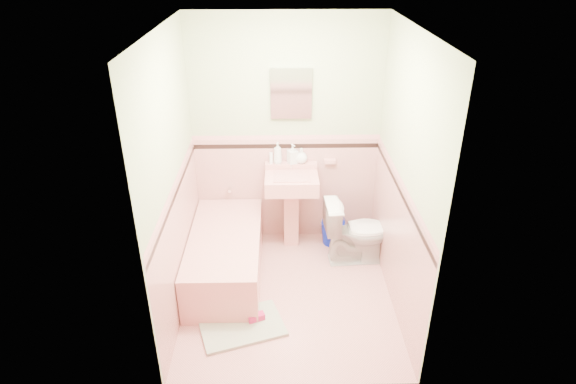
{
  "coord_description": "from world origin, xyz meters",
  "views": [
    {
      "loc": [
        -0.08,
        -3.77,
        3.1
      ],
      "look_at": [
        0.0,
        0.25,
        1.0
      ],
      "focal_mm": 30.43,
      "sensor_mm": 36.0,
      "label": 1
    }
  ],
  "objects_px": {
    "bathtub": "(226,257)",
    "bucket": "(333,232)",
    "soap_bottle_mid": "(293,154)",
    "medicine_cabinet": "(291,93)",
    "sink": "(291,211)",
    "soap_bottle_left": "(278,153)",
    "shoe": "(256,317)",
    "toilet": "(357,231)",
    "soap_bottle_right": "(301,156)"
  },
  "relations": [
    {
      "from": "soap_bottle_mid",
      "to": "bucket",
      "type": "bearing_deg",
      "value": -16.45
    },
    {
      "from": "toilet",
      "to": "shoe",
      "type": "bearing_deg",
      "value": 129.23
    },
    {
      "from": "soap_bottle_mid",
      "to": "soap_bottle_right",
      "type": "distance_m",
      "value": 0.1
    },
    {
      "from": "toilet",
      "to": "soap_bottle_left",
      "type": "bearing_deg",
      "value": 57.25
    },
    {
      "from": "soap_bottle_mid",
      "to": "toilet",
      "type": "xyz_separation_m",
      "value": [
        0.67,
        -0.46,
        -0.69
      ]
    },
    {
      "from": "bathtub",
      "to": "soap_bottle_left",
      "type": "bearing_deg",
      "value": 52.94
    },
    {
      "from": "soap_bottle_left",
      "to": "toilet",
      "type": "bearing_deg",
      "value": -29.15
    },
    {
      "from": "bathtub",
      "to": "soap_bottle_right",
      "type": "height_order",
      "value": "soap_bottle_right"
    },
    {
      "from": "soap_bottle_left",
      "to": "shoe",
      "type": "xyz_separation_m",
      "value": [
        -0.21,
        -1.42,
        -1.0
      ]
    },
    {
      "from": "medicine_cabinet",
      "to": "soap_bottle_left",
      "type": "bearing_deg",
      "value": -168.21
    },
    {
      "from": "bathtub",
      "to": "sink",
      "type": "xyz_separation_m",
      "value": [
        0.68,
        0.53,
        0.22
      ]
    },
    {
      "from": "soap_bottle_right",
      "to": "shoe",
      "type": "relative_size",
      "value": 1.11
    },
    {
      "from": "bathtub",
      "to": "soap_bottle_mid",
      "type": "height_order",
      "value": "soap_bottle_mid"
    },
    {
      "from": "sink",
      "to": "shoe",
      "type": "height_order",
      "value": "sink"
    },
    {
      "from": "soap_bottle_left",
      "to": "bathtub",
      "type": "bearing_deg",
      "value": -127.06
    },
    {
      "from": "toilet",
      "to": "bucket",
      "type": "bearing_deg",
      "value": 29.7
    },
    {
      "from": "sink",
      "to": "toilet",
      "type": "bearing_deg",
      "value": -22.4
    },
    {
      "from": "bathtub",
      "to": "toilet",
      "type": "xyz_separation_m",
      "value": [
        1.37,
        0.25,
        0.13
      ]
    },
    {
      "from": "medicine_cabinet",
      "to": "shoe",
      "type": "relative_size",
      "value": 3.43
    },
    {
      "from": "medicine_cabinet",
      "to": "bucket",
      "type": "xyz_separation_m",
      "value": [
        0.47,
        -0.16,
        -1.57
      ]
    },
    {
      "from": "soap_bottle_mid",
      "to": "shoe",
      "type": "xyz_separation_m",
      "value": [
        -0.37,
        -1.42,
        -0.99
      ]
    },
    {
      "from": "bathtub",
      "to": "soap_bottle_mid",
      "type": "xyz_separation_m",
      "value": [
        0.7,
        0.71,
        0.82
      ]
    },
    {
      "from": "soap_bottle_left",
      "to": "shoe",
      "type": "height_order",
      "value": "soap_bottle_left"
    },
    {
      "from": "bathtub",
      "to": "sink",
      "type": "height_order",
      "value": "sink"
    },
    {
      "from": "bathtub",
      "to": "shoe",
      "type": "bearing_deg",
      "value": -65.34
    },
    {
      "from": "sink",
      "to": "toilet",
      "type": "xyz_separation_m",
      "value": [
        0.69,
        -0.28,
        -0.09
      ]
    },
    {
      "from": "soap_bottle_mid",
      "to": "bucket",
      "type": "relative_size",
      "value": 0.8
    },
    {
      "from": "soap_bottle_right",
      "to": "bucket",
      "type": "bearing_deg",
      "value": -20.38
    },
    {
      "from": "sink",
      "to": "medicine_cabinet",
      "type": "bearing_deg",
      "value": 90.0
    },
    {
      "from": "soap_bottle_left",
      "to": "toilet",
      "type": "height_order",
      "value": "soap_bottle_left"
    },
    {
      "from": "soap_bottle_right",
      "to": "toilet",
      "type": "bearing_deg",
      "value": -38.76
    },
    {
      "from": "bucket",
      "to": "bathtub",
      "type": "bearing_deg",
      "value": -153.38
    },
    {
      "from": "bathtub",
      "to": "bucket",
      "type": "distance_m",
      "value": 1.29
    },
    {
      "from": "soap_bottle_mid",
      "to": "bucket",
      "type": "distance_m",
      "value": 1.03
    },
    {
      "from": "medicine_cabinet",
      "to": "shoe",
      "type": "xyz_separation_m",
      "value": [
        -0.35,
        -1.45,
        -1.64
      ]
    },
    {
      "from": "shoe",
      "to": "toilet",
      "type": "bearing_deg",
      "value": 20.68
    },
    {
      "from": "soap_bottle_left",
      "to": "soap_bottle_mid",
      "type": "bearing_deg",
      "value": 0.0
    },
    {
      "from": "bathtub",
      "to": "toilet",
      "type": "bearing_deg",
      "value": 10.27
    },
    {
      "from": "bathtub",
      "to": "medicine_cabinet",
      "type": "distance_m",
      "value": 1.78
    },
    {
      "from": "medicine_cabinet",
      "to": "toilet",
      "type": "bearing_deg",
      "value": -35.69
    },
    {
      "from": "medicine_cabinet",
      "to": "sink",
      "type": "bearing_deg",
      "value": -90.0
    },
    {
      "from": "sink",
      "to": "soap_bottle_left",
      "type": "distance_m",
      "value": 0.66
    },
    {
      "from": "bathtub",
      "to": "sink",
      "type": "relative_size",
      "value": 1.7
    },
    {
      "from": "medicine_cabinet",
      "to": "soap_bottle_right",
      "type": "height_order",
      "value": "medicine_cabinet"
    },
    {
      "from": "soap_bottle_right",
      "to": "toilet",
      "type": "distance_m",
      "value": 1.0
    },
    {
      "from": "soap_bottle_right",
      "to": "shoe",
      "type": "bearing_deg",
      "value": -107.95
    },
    {
      "from": "medicine_cabinet",
      "to": "soap_bottle_right",
      "type": "xyz_separation_m",
      "value": [
        0.11,
        -0.03,
        -0.67
      ]
    },
    {
      "from": "bathtub",
      "to": "medicine_cabinet",
      "type": "xyz_separation_m",
      "value": [
        0.68,
        0.74,
        1.47
      ]
    },
    {
      "from": "sink",
      "to": "soap_bottle_left",
      "type": "relative_size",
      "value": 3.73
    },
    {
      "from": "sink",
      "to": "medicine_cabinet",
      "type": "relative_size",
      "value": 1.71
    }
  ]
}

